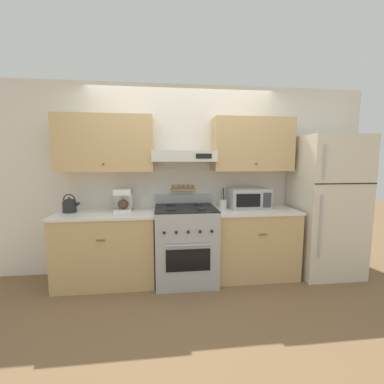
# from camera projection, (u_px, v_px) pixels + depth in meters

# --- Properties ---
(ground_plane) EXTENTS (16.00, 16.00, 0.00)m
(ground_plane) POSITION_uv_depth(u_px,v_px,m) (188.00, 290.00, 3.08)
(ground_plane) COLOR brown
(wall_back) EXTENTS (5.20, 0.46, 2.55)m
(wall_back) POSITION_uv_depth(u_px,v_px,m) (181.00, 168.00, 3.50)
(wall_back) COLOR silver
(wall_back) RESTS_ON ground_plane
(counter_left) EXTENTS (1.21, 0.66, 0.90)m
(counter_left) POSITION_uv_depth(u_px,v_px,m) (107.00, 248.00, 3.23)
(counter_left) COLOR tan
(counter_left) RESTS_ON ground_plane
(counter_right) EXTENTS (1.09, 0.66, 0.90)m
(counter_right) POSITION_uv_depth(u_px,v_px,m) (253.00, 242.00, 3.46)
(counter_right) COLOR tan
(counter_right) RESTS_ON ground_plane
(stove_range) EXTENTS (0.76, 0.74, 1.07)m
(stove_range) POSITION_uv_depth(u_px,v_px,m) (185.00, 243.00, 3.30)
(stove_range) COLOR #ADAFB5
(stove_range) RESTS_ON ground_plane
(refrigerator) EXTENTS (0.81, 0.73, 1.86)m
(refrigerator) POSITION_uv_depth(u_px,v_px,m) (326.00, 206.00, 3.47)
(refrigerator) COLOR beige
(refrigerator) RESTS_ON ground_plane
(tea_kettle) EXTENTS (0.21, 0.17, 0.23)m
(tea_kettle) POSITION_uv_depth(u_px,v_px,m) (70.00, 205.00, 3.19)
(tea_kettle) COLOR #232326
(tea_kettle) RESTS_ON counter_left
(coffee_maker) EXTENTS (0.21, 0.23, 0.28)m
(coffee_maker) POSITION_uv_depth(u_px,v_px,m) (124.00, 200.00, 3.29)
(coffee_maker) COLOR white
(coffee_maker) RESTS_ON counter_left
(microwave) EXTENTS (0.53, 0.38, 0.27)m
(microwave) POSITION_uv_depth(u_px,v_px,m) (248.00, 198.00, 3.48)
(microwave) COLOR #ADAFB5
(microwave) RESTS_ON counter_right
(utensil_crock) EXTENTS (0.10, 0.10, 0.28)m
(utensil_crock) POSITION_uv_depth(u_px,v_px,m) (223.00, 203.00, 3.43)
(utensil_crock) COLOR silver
(utensil_crock) RESTS_ON counter_right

